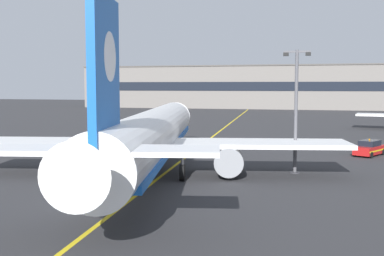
# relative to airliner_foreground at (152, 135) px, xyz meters

# --- Properties ---
(ground_plane) EXTENTS (400.00, 400.00, 0.00)m
(ground_plane) POSITION_rel_airliner_foreground_xyz_m (-0.70, -9.75, -3.37)
(ground_plane) COLOR #2D2D30
(taxiway_centreline) EXTENTS (12.93, 179.58, 0.01)m
(taxiway_centreline) POSITION_rel_airliner_foreground_xyz_m (-0.70, 20.25, -3.37)
(taxiway_centreline) COLOR yellow
(taxiway_centreline) RESTS_ON ground
(airliner_foreground) EXTENTS (32.33, 41.25, 11.65)m
(airliner_foreground) POSITION_rel_airliner_foreground_xyz_m (0.00, 0.00, 0.00)
(airliner_foreground) COLOR white
(airliner_foreground) RESTS_ON ground
(apron_lamp_post) EXTENTS (2.24, 0.90, 10.33)m
(apron_lamp_post) POSITION_rel_airliner_foreground_xyz_m (11.26, 4.17, 2.08)
(apron_lamp_post) COLOR #515156
(apron_lamp_post) RESTS_ON ground
(service_car_nearest) EXTENTS (3.61, 4.55, 1.79)m
(service_car_nearest) POSITION_rel_airliner_foreground_xyz_m (18.48, 16.40, -2.60)
(service_car_nearest) COLOR red
(service_car_nearest) RESTS_ON ground
(safety_cone_by_nose_gear) EXTENTS (0.44, 0.44, 0.55)m
(safety_cone_by_nose_gear) POSITION_rel_airliner_foreground_xyz_m (1.55, 15.67, -3.11)
(safety_cone_by_nose_gear) COLOR orange
(safety_cone_by_nose_gear) RESTS_ON ground
(terminal_building) EXTENTS (133.87, 12.40, 13.93)m
(terminal_building) POSITION_rel_airliner_foreground_xyz_m (3.24, 117.89, 3.60)
(terminal_building) COLOR slate
(terminal_building) RESTS_ON ground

